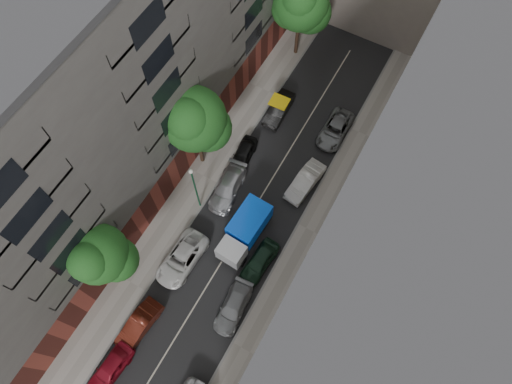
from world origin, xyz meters
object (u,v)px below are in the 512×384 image
Objects in this scene: tree_mid at (194,122)px; car_right_4 at (335,130)px; car_right_1 at (233,307)px; lamp_post at (195,185)px; tree_far at (301,6)px; car_left_3 at (228,188)px; car_right_2 at (260,261)px; tarp_truck at (244,231)px; car_left_0 at (110,369)px; car_left_2 at (182,259)px; car_right_3 at (305,181)px; car_left_1 at (139,324)px; tree_near at (99,257)px; pedestrian at (358,170)px; car_left_5 at (279,109)px; car_left_4 at (243,154)px.

car_right_4 is at bearing 43.30° from tree_mid.
lamp_post is at bearing 133.60° from car_right_1.
tree_far reaches higher than car_right_1.
car_left_3 is 1.22× the size of car_right_2.
tarp_truck is 1.40× the size of car_left_0.
car_left_2 reaches higher than car_right_4.
car_right_3 is (5.60, 11.08, 0.03)m from car_left_2.
car_left_2 is at bearing -148.03° from car_right_2.
tree_mid reaches higher than tarp_truck.
car_left_2 reaches higher than car_left_1.
car_left_1 is 5.92m from car_left_2.
car_left_3 is (-3.40, 2.99, -0.70)m from tarp_truck.
tree_near reaches higher than pedestrian.
tree_mid is (-9.10, -8.58, 5.77)m from car_right_4.
car_left_2 is (0.00, 9.52, 0.02)m from car_left_0.
car_right_3 is 4.80m from pedestrian.
car_right_2 is 8.03m from lamp_post.
car_left_5 reaches higher than car_left_2.
car_left_0 is (-3.40, -13.81, -0.73)m from tarp_truck.
car_left_1 is at bearing -76.52° from tree_mid.
car_left_0 is at bearing -94.83° from car_left_4.
car_right_3 is (0.00, 12.40, 0.10)m from car_right_1.
tree_near is (-3.50, -3.63, 5.20)m from car_left_2.
car_right_2 is 12.23m from tree_mid.
car_left_2 is 0.55× the size of tree_mid.
car_left_4 is 6.86m from tree_mid.
lamp_post is at bearing 107.47° from car_left_2.
car_right_4 is (0.00, 14.40, -0.03)m from car_right_2.
car_left_5 is 0.97× the size of car_right_3.
tree_far is at bearing 84.09° from tree_mid.
car_right_2 reaches higher than car_left_0.
pedestrian reaches higher than car_left_2.
car_right_1 is at bearing -69.66° from car_left_4.
car_right_1 is at bearing -85.25° from car_right_2.
car_left_5 is (0.00, 22.67, 0.02)m from car_left_1.
car_left_2 is 7.24m from tree_near.
lamp_post reaches higher than car_left_3.
tarp_truck is 10.79m from car_left_1.
tree_far is (-5.31, 19.84, 4.81)m from tarp_truck.
car_right_2 is 0.86× the size of car_right_4.
tarp_truck is 1.38× the size of car_right_2.
pedestrian is (12.70, 5.55, -5.42)m from tree_mid.
car_left_4 is 10.07m from car_right_2.
tree_near is (-2.99, -14.51, 5.26)m from car_left_4.
car_left_4 is 0.94× the size of car_right_2.
car_left_3 reaches higher than car_left_0.
tree_near is 8.97m from lamp_post.
car_left_4 is at bearing -133.50° from car_right_4.
tree_mid is at bearing -158.30° from car_right_3.
car_right_4 is (5.60, 10.00, -0.06)m from car_left_3.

